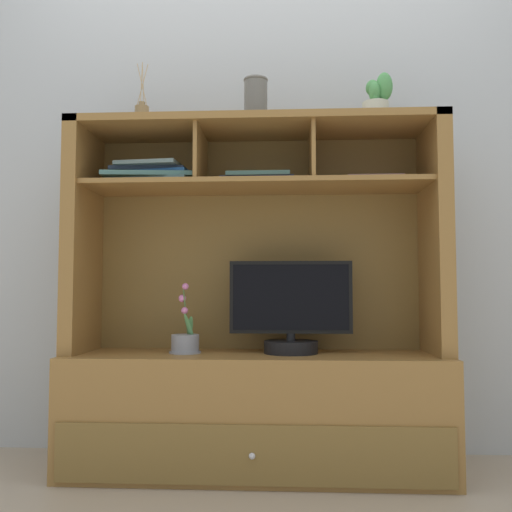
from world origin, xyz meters
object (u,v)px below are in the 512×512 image
(media_console, at_px, (256,367))
(magazine_stack_centre, at_px, (372,182))
(tv_monitor, at_px, (291,314))
(magazine_stack_right, at_px, (259,180))
(diffuser_bottle, at_px, (142,116))
(ceramic_vase, at_px, (256,100))
(potted_orchid, at_px, (185,341))
(potted_succulent, at_px, (377,101))
(magazine_stack_left, at_px, (151,176))

(media_console, height_order, magazine_stack_centre, media_console)
(magazine_stack_centre, bearing_deg, tv_monitor, -169.19)
(magazine_stack_right, bearing_deg, media_console, -179.09)
(diffuser_bottle, xyz_separation_m, ceramic_vase, (0.50, -0.04, 0.04))
(tv_monitor, height_order, potted_orchid, tv_monitor)
(magazine_stack_centre, distance_m, magazine_stack_right, 0.48)
(magazine_stack_right, bearing_deg, diffuser_bottle, 178.20)
(tv_monitor, xyz_separation_m, potted_succulent, (0.36, -0.02, 0.88))
(tv_monitor, relative_size, magazine_stack_left, 1.27)
(magazine_stack_left, relative_size, diffuser_bottle, 1.39)
(magazine_stack_left, bearing_deg, magazine_stack_right, 1.14)
(magazine_stack_right, relative_size, potted_succulent, 1.56)
(tv_monitor, distance_m, magazine_stack_centre, 0.66)
(magazine_stack_centre, height_order, diffuser_bottle, diffuser_bottle)
(potted_succulent, bearing_deg, magazine_stack_right, 175.95)
(potted_orchid, relative_size, diffuser_bottle, 1.01)
(magazine_stack_left, xyz_separation_m, ceramic_vase, (0.44, -0.02, 0.31))
(potted_succulent, bearing_deg, diffuser_bottle, 177.09)
(potted_orchid, distance_m, ceramic_vase, 1.04)
(media_console, xyz_separation_m, tv_monitor, (0.14, -0.02, 0.22))
(magazine_stack_centre, relative_size, diffuser_bottle, 1.27)
(potted_orchid, relative_size, ceramic_vase, 1.52)
(magazine_stack_centre, relative_size, magazine_stack_right, 1.16)
(media_console, distance_m, ceramic_vase, 1.11)
(magazine_stack_centre, distance_m, ceramic_vase, 0.60)
(potted_succulent, bearing_deg, magazine_stack_centre, 99.41)
(magazine_stack_centre, distance_m, diffuser_bottle, 1.03)
(magazine_stack_left, distance_m, potted_succulent, 0.99)
(magazine_stack_right, distance_m, ceramic_vase, 0.33)
(tv_monitor, xyz_separation_m, magazine_stack_centre, (0.35, 0.07, 0.55))
(media_console, relative_size, tv_monitor, 3.04)
(magazine_stack_right, distance_m, diffuser_bottle, 0.58)
(tv_monitor, height_order, ceramic_vase, ceramic_vase)
(tv_monitor, distance_m, potted_orchid, 0.45)
(tv_monitor, bearing_deg, media_console, 172.88)
(magazine_stack_right, xyz_separation_m, diffuser_bottle, (-0.51, 0.02, 0.29))
(tv_monitor, height_order, potted_succulent, potted_succulent)
(potted_orchid, bearing_deg, media_console, 6.94)
(tv_monitor, bearing_deg, potted_orchid, -177.71)
(diffuser_bottle, bearing_deg, media_console, -1.86)
(media_console, distance_m, magazine_stack_left, 0.91)
(tv_monitor, height_order, magazine_stack_right, magazine_stack_right)
(ceramic_vase, bearing_deg, tv_monitor, 3.53)
(magazine_stack_left, height_order, magazine_stack_centre, magazine_stack_left)
(media_console, bearing_deg, ceramic_vase, -90.00)
(media_console, bearing_deg, magazine_stack_centre, 5.62)
(magazine_stack_right, relative_size, diffuser_bottle, 1.09)
(potted_orchid, xyz_separation_m, potted_succulent, (0.79, 0.00, 0.99))
(magazine_stack_centre, xyz_separation_m, potted_succulent, (0.01, -0.08, 0.32))
(magazine_stack_centre, relative_size, ceramic_vase, 1.90)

